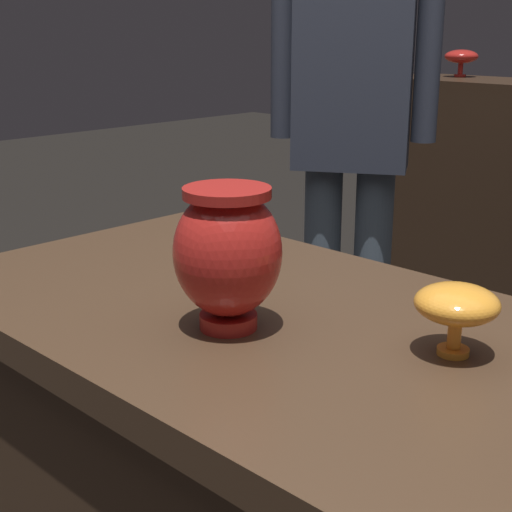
{
  "coord_description": "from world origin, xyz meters",
  "views": [
    {
      "loc": [
        0.71,
        -0.77,
        1.21
      ],
      "look_at": [
        -0.01,
        -0.04,
        0.9
      ],
      "focal_mm": 53.33,
      "sensor_mm": 36.0,
      "label": 1
    }
  ],
  "objects": [
    {
      "name": "vase_centerpiece",
      "position": [
        -0.03,
        -0.09,
        0.91
      ],
      "size": [
        0.15,
        0.15,
        0.2
      ],
      "color": "red",
      "rests_on": "display_plinth"
    },
    {
      "name": "vase_left_accent",
      "position": [
        0.25,
        0.06,
        0.87
      ],
      "size": [
        0.11,
        0.11,
        0.1
      ],
      "color": "orange",
      "rests_on": "display_plinth"
    },
    {
      "name": "shelf_vase_far_left",
      "position": [
        -1.04,
        2.27,
        1.07
      ],
      "size": [
        0.14,
        0.14,
        0.12
      ],
      "color": "red",
      "rests_on": "back_display_shelf"
    },
    {
      "name": "visitor_near_left",
      "position": [
        -0.62,
        0.96,
        0.98
      ],
      "size": [
        0.41,
        0.32,
        1.65
      ],
      "rotation": [
        0.0,
        0.0,
        3.69
      ],
      "color": "slate",
      "rests_on": "ground_plane"
    }
  ]
}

